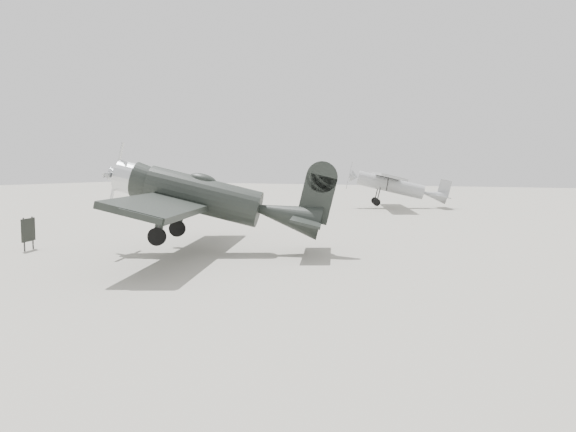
% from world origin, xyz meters
% --- Properties ---
extents(ground, '(160.00, 160.00, 0.00)m').
position_xyz_m(ground, '(0.00, 0.00, 0.00)').
color(ground, gray).
rests_on(ground, ground).
extents(lowwing_monoplane, '(8.73, 11.71, 3.83)m').
position_xyz_m(lowwing_monoplane, '(-1.63, 0.45, 2.03)').
color(lowwing_monoplane, black).
rests_on(lowwing_monoplane, ground).
extents(highwing_monoplane, '(8.17, 11.14, 3.21)m').
position_xyz_m(highwing_monoplane, '(-1.75, 26.49, 2.01)').
color(highwing_monoplane, gray).
rests_on(highwing_monoplane, ground).
extents(sign_board, '(0.37, 0.87, 1.30)m').
position_xyz_m(sign_board, '(-8.52, -2.26, 0.78)').
color(sign_board, '#333333').
rests_on(sign_board, ground).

